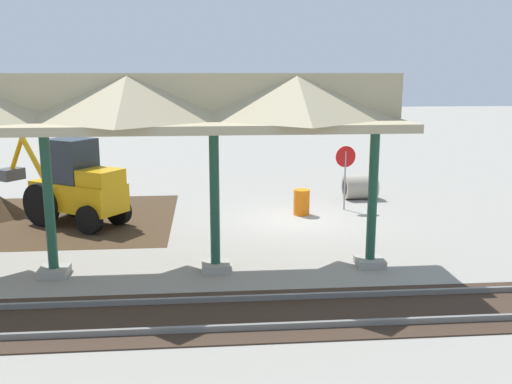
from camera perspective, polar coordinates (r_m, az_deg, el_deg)
ground_plane at (r=19.32m, az=3.84°, el=-2.84°), size 120.00×120.00×0.00m
dirt_work_zone at (r=20.71m, az=-21.30°, el=-2.63°), size 9.35×7.00×0.01m
rail_tracks at (r=12.35m, az=9.30°, el=-11.63°), size 60.00×2.58×0.15m
stop_sign at (r=20.66m, az=8.93°, el=2.77°), size 0.75×0.17×2.33m
backhoe at (r=19.47m, az=-17.67°, el=0.55°), size 4.91×3.90×2.82m
concrete_pipe at (r=22.76m, az=10.36°, el=0.49°), size 1.28×0.99×0.95m
traffic_barrel at (r=19.99m, az=4.58°, el=-1.02°), size 0.56×0.56×0.90m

